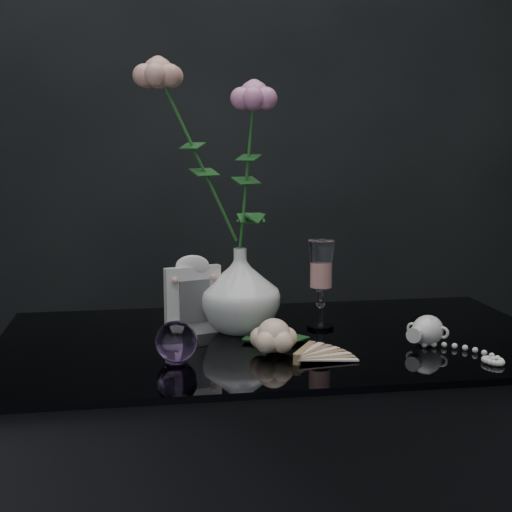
{
  "coord_description": "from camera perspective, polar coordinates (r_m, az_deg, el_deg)",
  "views": [
    {
      "loc": [
        -0.25,
        -1.24,
        1.13
      ],
      "look_at": [
        -0.04,
        0.04,
        0.92
      ],
      "focal_mm": 50.0,
      "sensor_mm": 36.0,
      "label": 1
    }
  ],
  "objects": [
    {
      "name": "paper_fan",
      "position": [
        1.2,
        3.29,
        -8.13
      ],
      "size": [
        0.26,
        0.24,
        0.02
      ],
      "primitive_type": null,
      "rotation": [
        0.0,
        0.0,
        0.42
      ],
      "color": "#FAE5C8",
      "rests_on": "table"
    },
    {
      "name": "paperweight",
      "position": [
        1.22,
        -6.39,
        -6.81
      ],
      "size": [
        0.08,
        0.08,
        0.07
      ],
      "primitive_type": null,
      "rotation": [
        0.0,
        0.0,
        -0.21
      ],
      "color": "#996FB4",
      "rests_on": "table"
    },
    {
      "name": "picture_frame",
      "position": [
        1.38,
        -5.08,
        -3.12
      ],
      "size": [
        0.14,
        0.12,
        0.16
      ],
      "primitive_type": null,
      "rotation": [
        0.0,
        0.0,
        0.29
      ],
      "color": "white",
      "rests_on": "table"
    },
    {
      "name": "loose_rose",
      "position": [
        1.26,
        1.43,
        -6.42
      ],
      "size": [
        0.17,
        0.21,
        0.06
      ],
      "primitive_type": null,
      "rotation": [
        0.0,
        0.0,
        0.18
      ],
      "color": "#FFC8A4",
      "rests_on": "table"
    },
    {
      "name": "pearl_jar",
      "position": [
        1.35,
        13.57,
        -5.7
      ],
      "size": [
        0.28,
        0.28,
        0.06
      ],
      "primitive_type": null,
      "rotation": [
        0.0,
        0.0,
        -0.7
      ],
      "color": "silver",
      "rests_on": "table"
    },
    {
      "name": "wine_glass",
      "position": [
        1.42,
        5.21,
        -2.3
      ],
      "size": [
        0.07,
        0.07,
        0.18
      ],
      "primitive_type": null,
      "rotation": [
        0.0,
        0.0,
        -0.28
      ],
      "color": "white",
      "rests_on": "table"
    },
    {
      "name": "roses",
      "position": [
        1.36,
        -3.35,
        8.77
      ],
      "size": [
        0.26,
        0.11,
        0.4
      ],
      "color": "#DC9987",
      "rests_on": "vase"
    },
    {
      "name": "vase",
      "position": [
        1.39,
        -1.27,
        -2.74
      ],
      "size": [
        0.19,
        0.19,
        0.16
      ],
      "primitive_type": "imported",
      "rotation": [
        0.0,
        0.0,
        0.21
      ],
      "color": "white",
      "rests_on": "table"
    }
  ]
}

